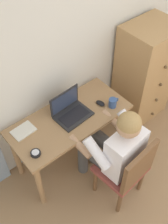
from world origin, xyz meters
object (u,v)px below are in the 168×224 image
dresser (144,74)px  chair (127,170)px  coffee_mug (113,103)px  laptop (70,110)px  notebook_pad (23,131)px  person_seated (114,147)px  computer_mouse (100,103)px  desk (70,125)px  desk_clock (36,153)px

dresser → chair: 1.25m
coffee_mug → chair: bearing=-119.1°
laptop → notebook_pad: bearing=166.7°
chair → laptop: bearing=97.9°
dresser → person_seated: bearing=-152.1°
person_seated → coffee_mug: 0.47m
computer_mouse → coffee_mug: coffee_mug is taller
chair → laptop: size_ratio=2.44×
coffee_mug → desk: bearing=160.6°
laptop → coffee_mug: size_ratio=2.96×
desk → notebook_pad: (-0.43, 0.14, 0.12)m
computer_mouse → desk_clock: (-0.83, -0.09, -0.00)m
desk → coffee_mug: coffee_mug is taller
laptop → desk_clock: laptop is taller
dresser → chair: dresser is taller
chair → desk_clock: size_ratio=9.64×
person_seated → computer_mouse: bearing=62.6°
desk → chair: 0.70m
person_seated → notebook_pad: bearing=130.9°
chair → computer_mouse: chair is taller
dresser → coffee_mug: 0.76m
desk → notebook_pad: bearing=161.4°
person_seated → computer_mouse: (0.23, 0.44, 0.07)m
chair → laptop: (-0.10, 0.71, 0.28)m
person_seated → coffee_mug: person_seated is taller
desk → person_seated: person_seated is taller
person_seated → coffee_mug: (0.30, 0.34, 0.10)m
computer_mouse → desk: bearing=160.6°
dresser → person_seated: dresser is taller
desk → coffee_mug: size_ratio=9.98×
computer_mouse → coffee_mug: bearing=-61.9°
desk_clock → coffee_mug: 0.91m
desk_clock → coffee_mug: size_ratio=0.75×
dresser → coffee_mug: bearing=-164.4°
dresser → notebook_pad: bearing=176.6°
desk → laptop: (0.04, 0.03, 0.16)m
dresser → computer_mouse: bearing=-172.5°
dresser → laptop: 1.12m
dresser → desk_clock: bearing=-173.3°
person_seated → desk_clock: bearing=149.7°
person_seated → coffee_mug: size_ratio=9.88×
chair → computer_mouse: size_ratio=8.67×
notebook_pad → coffee_mug: 0.91m
laptop → coffee_mug: 0.43m
chair → desk_clock: bearing=139.1°
desk_clock → coffee_mug: bearing=-0.6°
person_seated → desk_clock: 0.70m
computer_mouse → desk_clock: bearing=175.5°
person_seated → laptop: (-0.08, 0.53, 0.10)m
dresser → laptop: (-1.11, -0.02, 0.14)m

